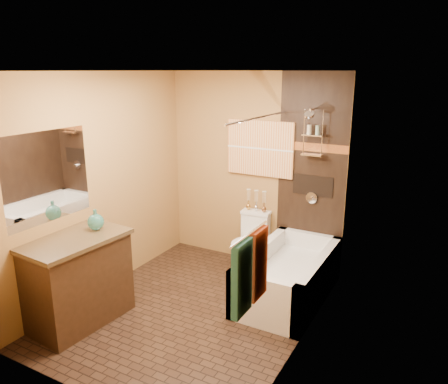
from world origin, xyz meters
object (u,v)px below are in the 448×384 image
Objects in this scene: sunset_painting at (260,148)px; bathtub at (288,279)px; toilet at (250,241)px; vanity at (77,279)px.

sunset_painting is 1.67m from bathtub.
sunset_painting reaches higher than toilet.
sunset_painting reaches higher than vanity.
toilet is 2.20m from vanity.
toilet is 0.68× the size of vanity.
vanity is (-1.72, -1.48, 0.24)m from bathtub.
toilet is at bearing 67.01° from vanity.
sunset_painting is 1.22× the size of toilet.
sunset_painting is at bearing 84.32° from toilet.
sunset_painting is 0.60× the size of bathtub.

